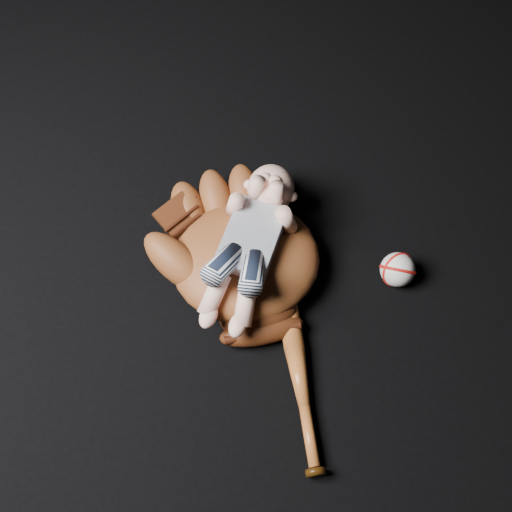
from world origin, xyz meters
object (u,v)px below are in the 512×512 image
(newborn_baby, at_px, (247,248))
(baseball_bat, at_px, (297,360))
(baseball_glove, at_px, (246,256))
(baseball, at_px, (398,270))

(newborn_baby, height_order, baseball_bat, newborn_baby)
(baseball_glove, bearing_deg, baseball_bat, -76.58)
(baseball_bat, bearing_deg, baseball, 52.06)
(baseball, bearing_deg, baseball_bat, -127.94)
(baseball_glove, height_order, newborn_baby, newborn_baby)
(baseball_glove, bearing_deg, newborn_baby, -84.78)
(baseball_glove, xyz_separation_m, baseball_bat, (0.15, -0.20, -0.05))
(baseball_bat, xyz_separation_m, baseball, (0.19, 0.25, 0.02))
(newborn_baby, xyz_separation_m, baseball_bat, (0.14, -0.19, -0.11))
(baseball_bat, bearing_deg, newborn_baby, 126.84)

